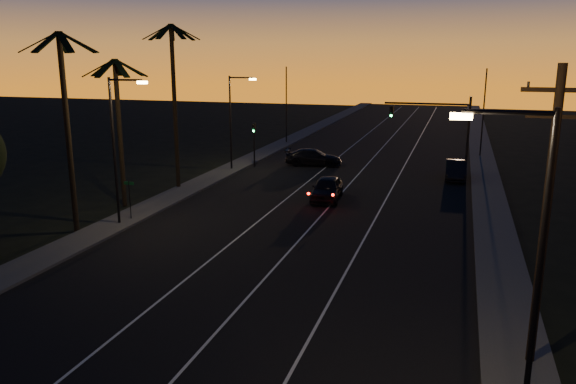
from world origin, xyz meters
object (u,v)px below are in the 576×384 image
(utility_pole, at_px, (546,214))
(lead_car, at_px, (327,188))
(signal_mast, at_px, (439,122))
(right_car, at_px, (456,170))
(cross_car, at_px, (313,157))

(utility_pole, relative_size, lead_car, 1.79)
(signal_mast, distance_m, lead_car, 13.05)
(lead_car, distance_m, right_car, 13.36)
(utility_pole, distance_m, lead_car, 23.51)
(signal_mast, xyz_separation_m, lead_car, (-7.25, -10.11, -3.94))
(utility_pole, xyz_separation_m, cross_car, (-15.99, 32.40, -4.52))
(lead_car, xyz_separation_m, cross_car, (-4.27, 12.51, -0.05))
(right_car, relative_size, cross_car, 0.85)
(lead_car, height_order, right_car, lead_car)
(signal_mast, xyz_separation_m, cross_car, (-11.53, 2.41, -3.99))
(cross_car, bearing_deg, signal_mast, -11.79)
(right_car, bearing_deg, signal_mast, 176.36)
(signal_mast, height_order, cross_car, signal_mast)
(right_car, bearing_deg, lead_car, -131.52)
(lead_car, distance_m, cross_car, 13.22)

